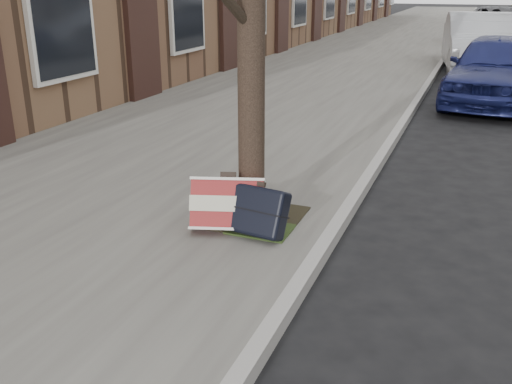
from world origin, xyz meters
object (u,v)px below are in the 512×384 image
at_px(suitcase_navy, 254,210).
at_px(car_near_front, 496,69).
at_px(suitcase_red, 228,205).
at_px(car_near_mid, 478,43).

distance_m(suitcase_navy, car_near_front, 7.78).
bearing_deg(suitcase_red, suitcase_navy, -18.08).
xyz_separation_m(suitcase_red, car_near_front, (2.21, 7.52, 0.30)).
bearing_deg(suitcase_navy, suitcase_red, -171.99).
distance_m(car_near_front, car_near_mid, 4.30).
distance_m(suitcase_navy, car_near_mid, 11.91).
height_order(suitcase_red, suitcase_navy, suitcase_red).
relative_size(car_near_front, car_near_mid, 0.88).
height_order(suitcase_navy, car_near_mid, car_near_mid).
bearing_deg(suitcase_red, car_near_front, 56.07).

